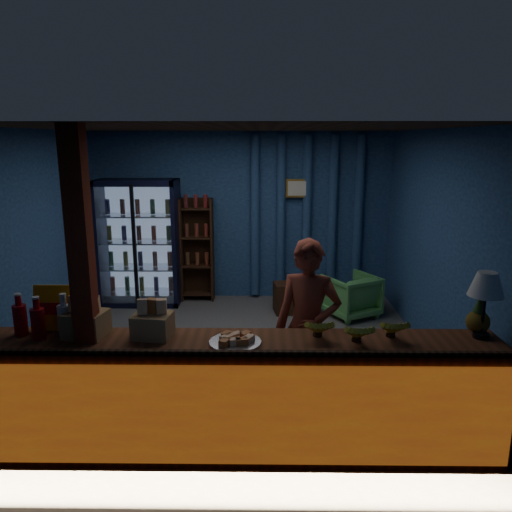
{
  "coord_description": "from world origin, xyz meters",
  "views": [
    {
      "loc": [
        0.31,
        -5.53,
        2.49
      ],
      "look_at": [
        0.24,
        -0.2,
        1.23
      ],
      "focal_mm": 35.0,
      "sensor_mm": 36.0,
      "label": 1
    }
  ],
  "objects": [
    {
      "name": "snack_box_left",
      "position": [
        -1.09,
        -1.81,
        1.07
      ],
      "size": [
        0.36,
        0.31,
        0.33
      ],
      "color": "#A1874E",
      "rests_on": "counter"
    },
    {
      "name": "pastry_tray",
      "position": [
        0.11,
        -1.95,
        0.97
      ],
      "size": [
        0.41,
        0.41,
        0.07
      ],
      "color": "silver",
      "rests_on": "counter"
    },
    {
      "name": "room_walls",
      "position": [
        0.0,
        0.0,
        1.57
      ],
      "size": [
        4.6,
        4.6,
        4.6
      ],
      "color": "navy",
      "rests_on": "ground"
    },
    {
      "name": "side_table",
      "position": [
        0.74,
        1.44,
        0.22
      ],
      "size": [
        0.53,
        0.42,
        0.52
      ],
      "color": "#3B2412",
      "rests_on": "ground"
    },
    {
      "name": "beverage_cooler",
      "position": [
        -1.55,
        1.92,
        0.93
      ],
      "size": [
        1.2,
        0.62,
        1.9
      ],
      "color": "black",
      "rests_on": "ground"
    },
    {
      "name": "yellow_sign",
      "position": [
        -1.32,
        -1.68,
        1.14
      ],
      "size": [
        0.47,
        0.09,
        0.38
      ],
      "color": "#F8AD0D",
      "rests_on": "counter"
    },
    {
      "name": "green_chair",
      "position": [
        1.58,
        1.28,
        0.31
      ],
      "size": [
        0.9,
        0.9,
        0.61
      ],
      "primitive_type": "imported",
      "rotation": [
        0.0,
        0.0,
        3.64
      ],
      "color": "#54A954",
      "rests_on": "ground"
    },
    {
      "name": "shopkeeper",
      "position": [
        0.73,
        -1.29,
        0.82
      ],
      "size": [
        0.68,
        0.54,
        1.63
      ],
      "primitive_type": "imported",
      "rotation": [
        0.0,
        0.0,
        -0.27
      ],
      "color": "brown",
      "rests_on": "ground"
    },
    {
      "name": "ground",
      "position": [
        0.0,
        0.0,
        0.0
      ],
      "size": [
        4.6,
        4.6,
        0.0
      ],
      "primitive_type": "plane",
      "color": "#515154",
      "rests_on": "ground"
    },
    {
      "name": "bottle_shelf",
      "position": [
        -0.7,
        2.06,
        0.79
      ],
      "size": [
        0.5,
        0.28,
        1.6
      ],
      "color": "#3B2412",
      "rests_on": "ground"
    },
    {
      "name": "pineapple",
      "position": [
        2.05,
        -1.73,
        1.08
      ],
      "size": [
        0.19,
        0.19,
        0.32
      ],
      "color": "olive",
      "rests_on": "counter"
    },
    {
      "name": "curtain_folds",
      "position": [
        1.0,
        2.14,
        1.3
      ],
      "size": [
        1.74,
        0.14,
        2.5
      ],
      "color": "navy",
      "rests_on": "room_walls"
    },
    {
      "name": "framed_picture",
      "position": [
        0.85,
        2.1,
        1.75
      ],
      "size": [
        0.36,
        0.04,
        0.28
      ],
      "color": "gold",
      "rests_on": "room_walls"
    },
    {
      "name": "support_post",
      "position": [
        -1.05,
        -1.9,
        1.3
      ],
      "size": [
        0.16,
        0.16,
        2.6
      ],
      "primitive_type": "cube",
      "color": "maroon",
      "rests_on": "ground"
    },
    {
      "name": "soda_bottles",
      "position": [
        -1.44,
        -1.82,
        1.09
      ],
      "size": [
        0.47,
        0.19,
        0.35
      ],
      "color": "#A80B11",
      "rests_on": "counter"
    },
    {
      "name": "banana_bunches",
      "position": [
        1.05,
        -1.87,
        1.04
      ],
      "size": [
        0.84,
        0.32,
        0.18
      ],
      "color": "yellow",
      "rests_on": "counter"
    },
    {
      "name": "snack_box_centre",
      "position": [
        -0.56,
        -1.82,
        1.06
      ],
      "size": [
        0.32,
        0.28,
        0.31
      ],
      "color": "#A1874E",
      "rests_on": "counter"
    },
    {
      "name": "table_lamp",
      "position": [
        2.05,
        -1.81,
        1.37
      ],
      "size": [
        0.27,
        0.27,
        0.54
      ],
      "color": "black",
      "rests_on": "counter"
    },
    {
      "name": "counter",
      "position": [
        0.0,
        -1.91,
        0.48
      ],
      "size": [
        4.4,
        0.57,
        0.99
      ],
      "color": "brown",
      "rests_on": "ground"
    }
  ]
}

